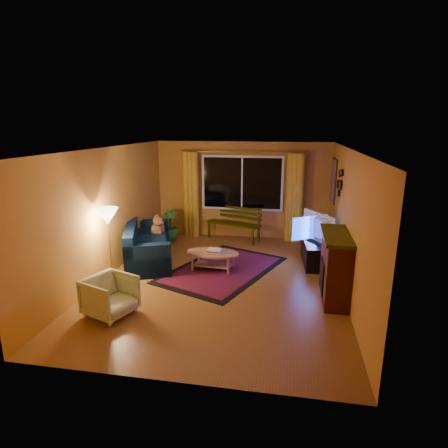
% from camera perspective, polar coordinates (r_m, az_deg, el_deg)
% --- Properties ---
extents(floor, '(4.50, 6.00, 0.02)m').
position_cam_1_polar(floor, '(7.31, -0.42, -8.66)').
color(floor, brown).
rests_on(floor, ground).
extents(ceiling, '(4.50, 6.00, 0.02)m').
position_cam_1_polar(ceiling, '(6.71, -0.46, 11.47)').
color(ceiling, white).
rests_on(ceiling, ground).
extents(wall_back, '(4.50, 0.02, 2.50)m').
position_cam_1_polar(wall_back, '(9.82, 2.79, 5.13)').
color(wall_back, '#C28031').
rests_on(wall_back, ground).
extents(wall_left, '(0.02, 6.00, 2.50)m').
position_cam_1_polar(wall_left, '(7.64, -17.36, 1.65)').
color(wall_left, '#C28031').
rests_on(wall_left, ground).
extents(wall_right, '(0.02, 6.00, 2.50)m').
position_cam_1_polar(wall_right, '(6.87, 18.43, 0.13)').
color(wall_right, '#C28031').
rests_on(wall_right, ground).
extents(window, '(2.00, 0.02, 1.30)m').
position_cam_1_polar(window, '(9.72, 2.75, 6.23)').
color(window, black).
rests_on(window, wall_back).
extents(curtain_rod, '(3.20, 0.03, 0.03)m').
position_cam_1_polar(curtain_rod, '(9.59, 2.78, 10.92)').
color(curtain_rod, '#BF8C3F').
rests_on(curtain_rod, wall_back).
extents(curtain_left, '(0.36, 0.36, 2.24)m').
position_cam_1_polar(curtain_left, '(9.98, -5.05, 4.49)').
color(curtain_left, gold).
rests_on(curtain_left, ground).
extents(curtain_right, '(0.36, 0.36, 2.24)m').
position_cam_1_polar(curtain_right, '(9.64, 10.68, 3.92)').
color(curtain_right, gold).
rests_on(curtain_right, ground).
extents(bench, '(1.49, 0.93, 0.43)m').
position_cam_1_polar(bench, '(9.75, 1.43, -1.17)').
color(bench, '#2D2C01').
rests_on(bench, ground).
extents(potted_plant, '(0.55, 0.55, 0.80)m').
position_cam_1_polar(potted_plant, '(9.74, -8.27, -0.20)').
color(potted_plant, '#235B1E').
rests_on(potted_plant, ground).
extents(sofa, '(1.58, 2.30, 0.86)m').
position_cam_1_polar(sofa, '(8.34, -11.43, -2.74)').
color(sofa, black).
rests_on(sofa, ground).
extents(dog, '(0.35, 0.47, 0.51)m').
position_cam_1_polar(dog, '(8.68, -10.07, -0.26)').
color(dog, brown).
rests_on(dog, sofa).
extents(armchair, '(0.83, 0.86, 0.69)m').
position_cam_1_polar(armchair, '(6.21, -16.98, -10.19)').
color(armchair, beige).
rests_on(armchair, ground).
extents(floor_lamp, '(0.32, 0.32, 1.45)m').
position_cam_1_polar(floor_lamp, '(7.23, -17.00, -3.37)').
color(floor_lamp, '#BF8C3F').
rests_on(floor_lamp, ground).
extents(rug, '(2.61, 3.16, 0.02)m').
position_cam_1_polar(rug, '(7.80, -0.17, -6.94)').
color(rug, maroon).
rests_on(rug, ground).
extents(coffee_table, '(1.18, 1.18, 0.40)m').
position_cam_1_polar(coffee_table, '(7.73, -1.70, -5.66)').
color(coffee_table, '#AC7A5C').
rests_on(coffee_table, ground).
extents(tv_console, '(0.48, 1.22, 0.50)m').
position_cam_1_polar(tv_console, '(8.28, 13.41, -4.27)').
color(tv_console, black).
rests_on(tv_console, ground).
extents(television, '(0.70, 0.98, 0.62)m').
position_cam_1_polar(television, '(8.12, 13.64, -0.55)').
color(television, black).
rests_on(television, tv_console).
extents(fireplace, '(0.40, 1.20, 1.10)m').
position_cam_1_polar(fireplace, '(6.67, 16.61, -6.48)').
color(fireplace, maroon).
rests_on(fireplace, ground).
extents(mirror_cluster, '(0.06, 0.60, 0.56)m').
position_cam_1_polar(mirror_cluster, '(8.03, 17.14, 6.28)').
color(mirror_cluster, black).
rests_on(mirror_cluster, wall_right).
extents(painting, '(0.04, 0.76, 0.96)m').
position_cam_1_polar(painting, '(9.18, 16.32, 6.40)').
color(painting, '#D7531B').
rests_on(painting, wall_right).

